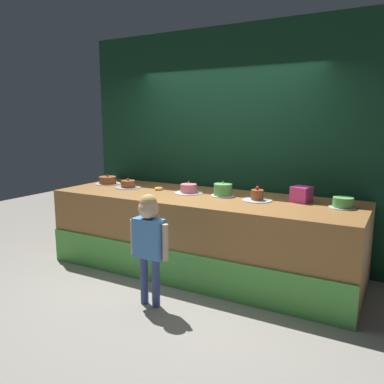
{
  "coord_description": "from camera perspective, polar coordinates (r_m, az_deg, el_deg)",
  "views": [
    {
      "loc": [
        2.12,
        -3.46,
        1.83
      ],
      "look_at": [
        -0.0,
        0.36,
        1.02
      ],
      "focal_mm": 36.37,
      "sensor_mm": 36.0,
      "label": 1
    }
  ],
  "objects": [
    {
      "name": "ground_plane",
      "position": [
        4.45,
        -2.3,
        -13.84
      ],
      "size": [
        12.0,
        12.0,
        0.0
      ],
      "primitive_type": "plane",
      "color": "gray"
    },
    {
      "name": "stage_platform",
      "position": [
        4.77,
        1.43,
        -6.12
      ],
      "size": [
        3.71,
        1.23,
        0.94
      ],
      "color": "#9E6B38",
      "rests_on": "ground_plane"
    },
    {
      "name": "curtain_backdrop",
      "position": [
        5.23,
        5.13,
        6.88
      ],
      "size": [
        4.25,
        0.08,
        3.02
      ],
      "primitive_type": "cube",
      "color": "#113823",
      "rests_on": "ground_plane"
    },
    {
      "name": "child_figure",
      "position": [
        3.83,
        -6.33,
        -6.24
      ],
      "size": [
        0.44,
        0.2,
        1.13
      ],
      "color": "#3F4C8C",
      "rests_on": "ground_plane"
    },
    {
      "name": "pink_box",
      "position": [
        4.47,
        15.75,
        -0.32
      ],
      "size": [
        0.23,
        0.23,
        0.17
      ],
      "primitive_type": "cube",
      "rotation": [
        0.0,
        0.0,
        -0.24
      ],
      "color": "#E540A2",
      "rests_on": "stage_platform"
    },
    {
      "name": "donut",
      "position": [
        5.07,
        -4.91,
        0.49
      ],
      "size": [
        0.11,
        0.11,
        0.04
      ],
      "primitive_type": "torus",
      "color": "#F2BF4C",
      "rests_on": "stage_platform"
    },
    {
      "name": "cake_far_left",
      "position": [
        5.65,
        -12.27,
        1.64
      ],
      "size": [
        0.35,
        0.35,
        0.14
      ],
      "color": "silver",
      "rests_on": "stage_platform"
    },
    {
      "name": "cake_left",
      "position": [
        5.28,
        -9.35,
        1.06
      ],
      "size": [
        0.34,
        0.34,
        0.13
      ],
      "color": "silver",
      "rests_on": "stage_platform"
    },
    {
      "name": "cake_center_left",
      "position": [
        4.83,
        -0.49,
        0.41
      ],
      "size": [
        0.36,
        0.36,
        0.17
      ],
      "color": "white",
      "rests_on": "stage_platform"
    },
    {
      "name": "cake_center_right",
      "position": [
        4.65,
        4.55,
        0.27
      ],
      "size": [
        0.29,
        0.29,
        0.19
      ],
      "color": "white",
      "rests_on": "stage_platform"
    },
    {
      "name": "cake_right",
      "position": [
        4.43,
        9.53,
        -0.64
      ],
      "size": [
        0.34,
        0.34,
        0.17
      ],
      "color": "silver",
      "rests_on": "stage_platform"
    },
    {
      "name": "cake_far_right",
      "position": [
        4.3,
        21.26,
        -1.51
      ],
      "size": [
        0.28,
        0.28,
        0.11
      ],
      "color": "silver",
      "rests_on": "stage_platform"
    }
  ]
}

